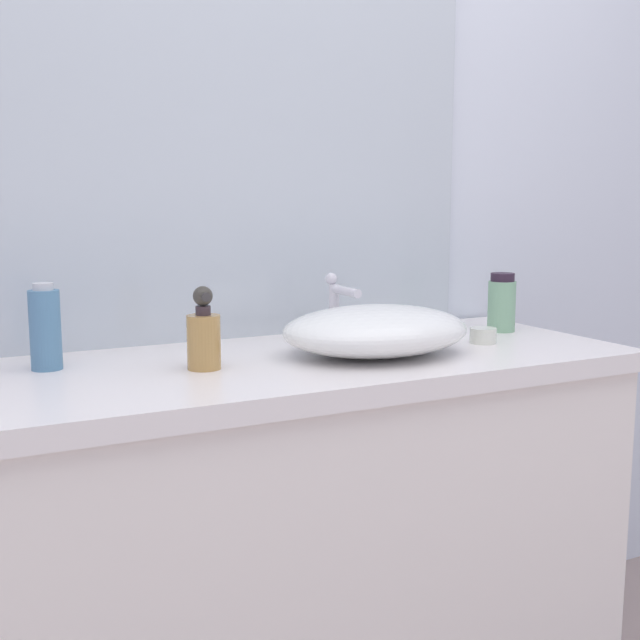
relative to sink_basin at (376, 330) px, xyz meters
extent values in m
cube|color=silver|center=(-0.18, 0.37, 0.37)|extent=(6.00, 0.06, 2.60)
cube|color=white|center=(-0.24, 0.05, -0.51)|extent=(1.57, 0.54, 0.84)
cube|color=white|center=(-0.24, 0.05, -0.07)|extent=(1.61, 0.58, 0.04)
cube|color=#B2BCC6|center=(-0.24, 0.33, 0.40)|extent=(1.34, 0.01, 0.90)
ellipsoid|color=white|center=(0.00, 0.00, 0.00)|extent=(0.42, 0.32, 0.11)
cylinder|color=silver|center=(0.00, 0.19, 0.01)|extent=(0.02, 0.02, 0.13)
cylinder|color=silver|center=(0.00, 0.14, 0.07)|extent=(0.02, 0.11, 0.02)
sphere|color=silver|center=(0.00, 0.21, 0.09)|extent=(0.03, 0.03, 0.03)
cylinder|color=#AB8045|center=(-0.38, 0.03, 0.00)|extent=(0.07, 0.07, 0.11)
cylinder|color=#34282E|center=(-0.38, 0.03, 0.06)|extent=(0.03, 0.03, 0.02)
sphere|color=#35322C|center=(-0.38, 0.03, 0.09)|extent=(0.04, 0.04, 0.04)
cylinder|color=#323030|center=(-0.38, 0.02, 0.09)|extent=(0.02, 0.02, 0.02)
cylinder|color=#78A883|center=(0.44, 0.12, 0.01)|extent=(0.07, 0.07, 0.13)
cylinder|color=#2A1B2B|center=(0.44, 0.12, 0.08)|extent=(0.06, 0.06, 0.02)
cylinder|color=teal|center=(-0.65, 0.16, 0.03)|extent=(0.06, 0.06, 0.16)
cylinder|color=silver|center=(-0.65, 0.16, 0.11)|extent=(0.04, 0.04, 0.01)
cylinder|color=silver|center=(0.29, 0.01, -0.03)|extent=(0.06, 0.06, 0.04)
camera|label=1|loc=(-0.86, -1.43, 0.28)|focal=44.28mm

